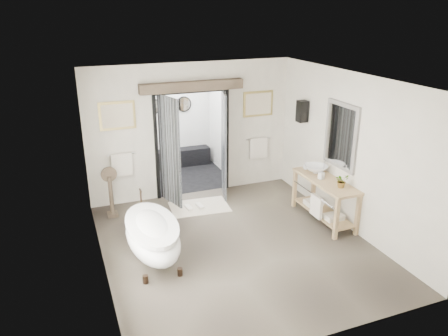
{
  "coord_description": "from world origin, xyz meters",
  "views": [
    {
      "loc": [
        -2.65,
        -6.21,
        3.98
      ],
      "look_at": [
        0.0,
        0.6,
        1.25
      ],
      "focal_mm": 35.0,
      "sensor_mm": 36.0,
      "label": 1
    }
  ],
  "objects_px": {
    "clawfoot_tub": "(152,235)",
    "rug": "(199,207)",
    "basin": "(316,169)",
    "vanity": "(324,197)"
  },
  "relations": [
    {
      "from": "clawfoot_tub",
      "to": "basin",
      "type": "distance_m",
      "value": 3.52
    },
    {
      "from": "clawfoot_tub",
      "to": "vanity",
      "type": "bearing_deg",
      "value": 2.67
    },
    {
      "from": "clawfoot_tub",
      "to": "vanity",
      "type": "height_order",
      "value": "clawfoot_tub"
    },
    {
      "from": "rug",
      "to": "vanity",
      "type": "bearing_deg",
      "value": -34.69
    },
    {
      "from": "rug",
      "to": "basin",
      "type": "height_order",
      "value": "basin"
    },
    {
      "from": "clawfoot_tub",
      "to": "rug",
      "type": "bearing_deg",
      "value": 50.09
    },
    {
      "from": "rug",
      "to": "basin",
      "type": "xyz_separation_m",
      "value": [
        2.11,
        -1.04,
        0.92
      ]
    },
    {
      "from": "clawfoot_tub",
      "to": "vanity",
      "type": "relative_size",
      "value": 1.15
    },
    {
      "from": "clawfoot_tub",
      "to": "rug",
      "type": "relative_size",
      "value": 1.54
    },
    {
      "from": "basin",
      "to": "rug",
      "type": "bearing_deg",
      "value": 150.07
    }
  ]
}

